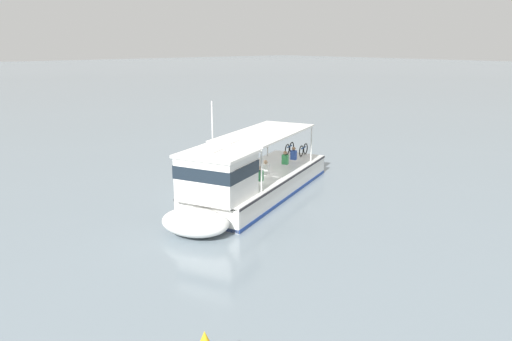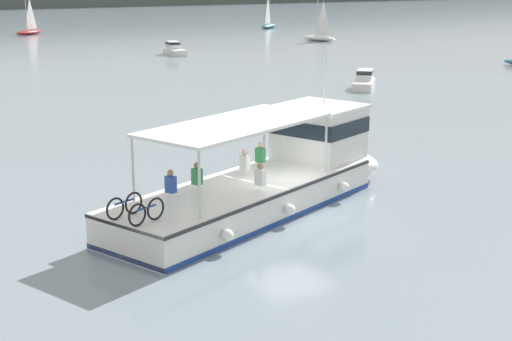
{
  "view_description": "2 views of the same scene",
  "coord_description": "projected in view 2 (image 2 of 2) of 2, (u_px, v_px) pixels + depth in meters",
  "views": [
    {
      "loc": [
        14.73,
        18.56,
        7.66
      ],
      "look_at": [
        -0.85,
        0.86,
        1.4
      ],
      "focal_mm": 34.0,
      "sensor_mm": 36.0,
      "label": 1
    },
    {
      "loc": [
        -12.87,
        -20.4,
        7.88
      ],
      "look_at": [
        -0.85,
        0.86,
        1.4
      ],
      "focal_mm": 52.57,
      "sensor_mm": 36.0,
      "label": 2
    }
  ],
  "objects": [
    {
      "name": "motorboat_far_right",
      "position": [
        364.0,
        80.0,
        52.41
      ],
      "size": [
        3.39,
        3.53,
        1.26
      ],
      "color": "white",
      "rests_on": "ground"
    },
    {
      "name": "sailboat_outer_anchorage",
      "position": [
        320.0,
        36.0,
        88.79
      ],
      "size": [
        2.49,
        4.99,
        5.4
      ],
      "color": "white",
      "rests_on": "ground"
    },
    {
      "name": "sailboat_mid_channel",
      "position": [
        269.0,
        24.0,
        109.15
      ],
      "size": [
        4.57,
        4.17,
        5.4
      ],
      "color": "teal",
      "rests_on": "ground"
    },
    {
      "name": "motorboat_near_port",
      "position": [
        174.0,
        49.0,
        73.86
      ],
      "size": [
        1.61,
        3.7,
        1.26
      ],
      "color": "white",
      "rests_on": "ground"
    },
    {
      "name": "ground_plane",
      "position": [
        290.0,
        213.0,
        25.31
      ],
      "size": [
        400.0,
        400.0,
        0.0
      ],
      "primitive_type": "plane",
      "color": "gray"
    },
    {
      "name": "ferry_main",
      "position": [
        274.0,
        175.0,
        26.14
      ],
      "size": [
        12.93,
        7.69,
        5.32
      ],
      "color": "white",
      "rests_on": "ground"
    },
    {
      "name": "channel_buoy",
      "position": [
        334.0,
        119.0,
        38.53
      ],
      "size": [
        0.7,
        0.7,
        1.4
      ],
      "color": "gold",
      "rests_on": "ground"
    },
    {
      "name": "sailboat_off_stern",
      "position": [
        29.0,
        30.0,
        97.74
      ],
      "size": [
        4.62,
        4.09,
        5.4
      ],
      "color": "maroon",
      "rests_on": "ground"
    }
  ]
}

